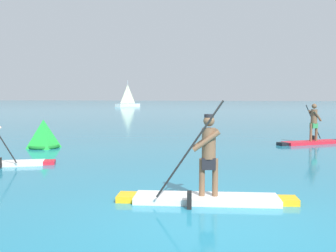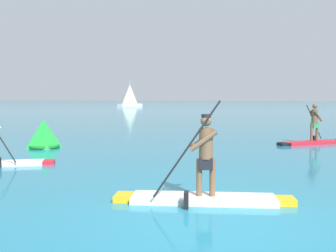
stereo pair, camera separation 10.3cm
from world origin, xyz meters
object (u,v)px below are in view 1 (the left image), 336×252
object	(u,v)px
paddleboarder_mid_center	(206,186)
sailboat_left_horizon	(128,104)
race_marker_buoy	(44,135)
paddleboarder_far_right	(312,137)

from	to	relation	value
paddleboarder_mid_center	sailboat_left_horizon	bearing A→B (deg)	-78.33
paddleboarder_mid_center	race_marker_buoy	distance (m)	9.67
paddleboarder_far_right	race_marker_buoy	xyz separation A→B (m)	(-10.18, -4.51, 0.18)
paddleboarder_far_right	race_marker_buoy	size ratio (longest dim) A/B	2.07
race_marker_buoy	sailboat_left_horizon	xyz separation A→B (m)	(-23.45, 63.75, 0.16)
race_marker_buoy	sailboat_left_horizon	world-z (taller)	sailboat_left_horizon
paddleboarder_far_right	sailboat_left_horizon	xyz separation A→B (m)	(-33.63, 59.24, 0.34)
paddleboarder_mid_center	paddleboarder_far_right	world-z (taller)	paddleboarder_mid_center
paddleboarder_far_right	sailboat_left_horizon	bearing A→B (deg)	81.31
paddleboarder_far_right	paddleboarder_mid_center	bearing A→B (deg)	-141.86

